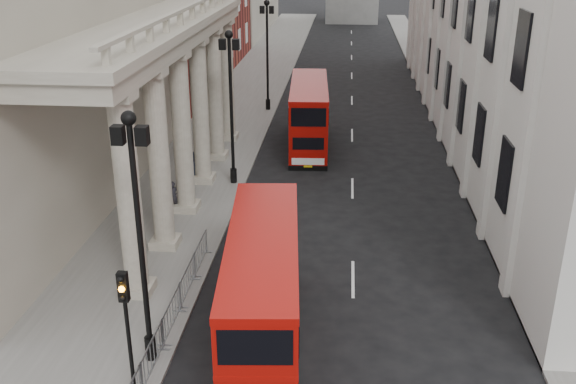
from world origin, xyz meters
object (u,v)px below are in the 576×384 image
object	(u,v)px
lamp_post_south	(139,225)
pedestrian_c	(194,166)
traffic_light	(126,314)
bus_near	(263,290)
lamp_post_mid	(231,98)
bus_far	(309,114)
pedestrian_a	(173,197)
pedestrian_b	(164,198)
lamp_post_north	(267,48)

from	to	relation	value
lamp_post_south	pedestrian_c	distance (m)	16.69
traffic_light	bus_near	size ratio (longest dim) A/B	0.45
lamp_post_mid	pedestrian_c	world-z (taller)	lamp_post_mid
bus_far	pedestrian_a	distance (m)	13.03
pedestrian_a	pedestrian_c	distance (m)	4.25
pedestrian_b	lamp_post_north	bearing A→B (deg)	-115.72
lamp_post_north	traffic_light	xyz separation A→B (m)	(0.10, -34.02, -1.80)
lamp_post_north	pedestrian_a	distance (m)	20.71
pedestrian_a	pedestrian_b	xyz separation A→B (m)	(-0.40, -0.32, 0.04)
bus_near	pedestrian_b	bearing A→B (deg)	116.52
pedestrian_a	lamp_post_mid	bearing A→B (deg)	47.28
bus_far	pedestrian_b	world-z (taller)	bus_far
pedestrian_a	pedestrian_b	distance (m)	0.51
lamp_post_north	pedestrian_c	xyz separation A→B (m)	(-2.24, -15.94, -3.94)
lamp_post_south	lamp_post_north	bearing A→B (deg)	90.00
pedestrian_a	pedestrian_b	size ratio (longest dim) A/B	0.95
lamp_post_south	lamp_post_mid	size ratio (longest dim) A/B	1.00
bus_far	pedestrian_c	distance (m)	9.45
traffic_light	pedestrian_c	bearing A→B (deg)	97.37
traffic_light	bus_near	distance (m)	4.88
pedestrian_b	traffic_light	bearing A→B (deg)	83.44
pedestrian_c	pedestrian_a	bearing A→B (deg)	-81.86
bus_near	traffic_light	bearing A→B (deg)	-141.17
traffic_light	lamp_post_mid	bearing A→B (deg)	90.32
traffic_light	bus_far	xyz separation A→B (m)	(3.63, 25.31, -0.93)
lamp_post_mid	traffic_light	bearing A→B (deg)	-89.68
bus_far	pedestrian_b	bearing A→B (deg)	-121.68
bus_near	lamp_post_mid	bearing A→B (deg)	98.63
lamp_post_north	bus_near	size ratio (longest dim) A/B	0.87
lamp_post_south	bus_near	distance (m)	4.70
lamp_post_south	lamp_post_north	size ratio (longest dim) A/B	1.00
lamp_post_north	bus_far	distance (m)	9.86
lamp_post_south	traffic_light	bearing A→B (deg)	-87.16
bus_near	pedestrian_c	world-z (taller)	bus_near
bus_near	pedestrian_a	xyz separation A→B (m)	(-5.85, 10.52, -1.23)
lamp_post_mid	bus_near	world-z (taller)	lamp_post_mid
lamp_post_mid	lamp_post_north	xyz separation A→B (m)	(0.00, 16.00, 0.00)
lamp_post_south	bus_near	bearing A→B (deg)	19.91
lamp_post_mid	lamp_post_north	world-z (taller)	same
bus_far	pedestrian_b	distance (m)	13.49
lamp_post_north	bus_far	xyz separation A→B (m)	(3.73, -8.71, -2.74)
lamp_post_north	pedestrian_c	world-z (taller)	lamp_post_north
traffic_light	pedestrian_a	world-z (taller)	traffic_light
bus_far	lamp_post_south	bearing A→B (deg)	-102.21
lamp_post_mid	lamp_post_south	bearing A→B (deg)	-90.00
traffic_light	pedestrian_a	xyz separation A→B (m)	(-2.39, 13.83, -2.21)
pedestrian_a	pedestrian_c	world-z (taller)	pedestrian_c
pedestrian_a	pedestrian_c	size ratio (longest dim) A/B	0.91
lamp_post_south	lamp_post_mid	world-z (taller)	same
traffic_light	pedestrian_a	bearing A→B (deg)	99.83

